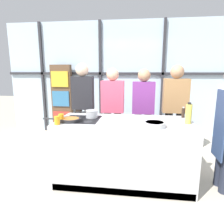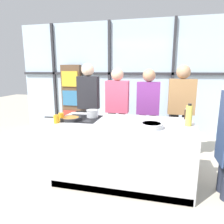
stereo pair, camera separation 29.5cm
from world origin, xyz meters
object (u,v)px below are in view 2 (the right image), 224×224
Objects in this scene: white_plate at (153,120)px; oil_bottle at (189,116)px; frying_pan at (70,118)px; saucepan at (92,113)px; spectator_center_left at (117,106)px; spectator_center_right at (148,108)px; juice_glass_near at (56,119)px; mixing_bowl at (152,125)px; pepper_grinder at (186,114)px; juice_glass_far at (61,117)px; spectator_far_right at (181,107)px; spectator_far_left at (89,102)px.

oil_bottle reaches higher than white_plate.
saucepan is at bearing 44.44° from frying_pan.
spectator_center_left is 1.01× the size of spectator_center_right.
juice_glass_near is (-0.11, -0.20, 0.03)m from frying_pan.
spectator_center_left reaches higher than juice_glass_near.
saucepan is 1.20× the size of mixing_bowl.
pepper_grinder is (0.01, 0.36, -0.06)m from oil_bottle.
juice_glass_far reaches higher than white_plate.
saucepan is at bearing 46.71° from spectator_center_right.
frying_pan is (-1.63, -1.09, -0.03)m from spectator_far_right.
spectator_center_left is 1.54m from oil_bottle.
spectator_far_right is 2.16m from juice_glass_near.
pepper_grinder reaches higher than saucepan.
saucepan is 1.38m from oil_bottle.
spectator_center_right reaches higher than pepper_grinder.
white_plate is at bearing 156.49° from oil_bottle.
spectator_center_left is 1.41m from juice_glass_near.
pepper_grinder is 1.50× the size of juice_glass_far.
spectator_far_right reaches higher than pepper_grinder.
white_plate is (0.70, -0.82, -0.02)m from spectator_center_left.
frying_pan is at bearing -177.50° from oil_bottle.
spectator_far_right reaches higher than frying_pan.
juice_glass_near is 0.14m from juice_glass_far.
oil_bottle is at bearing 4.26° from juice_glass_far.
oil_bottle is at bearing 138.55° from spectator_center_left.
spectator_center_right reaches higher than white_plate.
juice_glass_near is 1.00× the size of juice_glass_far.
juice_glass_near is (-1.73, -1.29, -0.00)m from spectator_far_right.
spectator_center_left is 5.95× the size of mixing_bowl.
white_plate is at bearing 98.07° from spectator_center_right.
spectator_center_right is 6.59× the size of white_plate.
saucepan is (0.37, -0.84, -0.04)m from spectator_far_left.
juice_glass_near is at bearing 36.62° from spectator_far_right.
spectator_far_left is 1.10m from frying_pan.
spectator_center_left is at bearing 63.38° from juice_glass_far.
spectator_far_left reaches higher than spectator_center_right.
spectator_far_left is 1.78m from mixing_bowl.
spectator_far_right is 3.12× the size of frying_pan.
saucepan reaches higher than white_plate.
juice_glass_far is (-1.27, 0.09, 0.02)m from mixing_bowl.
spectator_far_right is 5.09× the size of saucepan.
spectator_center_right is 5.67× the size of oil_bottle.
white_plate is at bearing 20.24° from juice_glass_near.
juice_glass_far is at bearing -164.21° from pepper_grinder.
white_plate is (-0.46, -0.82, -0.05)m from spectator_far_right.
pepper_grinder is at bearing 150.59° from spectator_center_left.
pepper_grinder is at bearing 7.64° from saucepan.
oil_bottle is (-0.00, -1.02, 0.08)m from spectator_far_right.
white_plate is (0.91, 0.02, -0.05)m from saucepan.
white_plate is (0.12, -0.82, -0.02)m from spectator_center_right.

